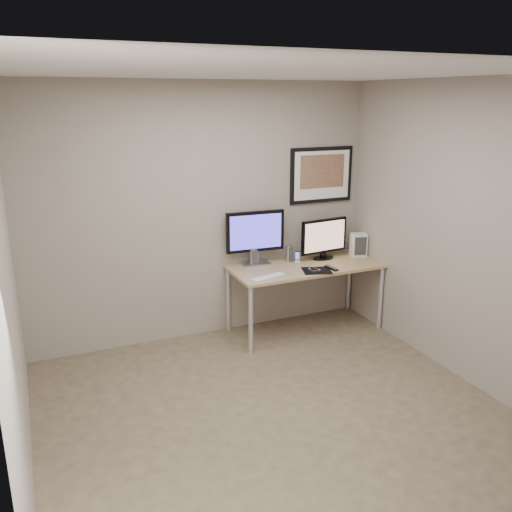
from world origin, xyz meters
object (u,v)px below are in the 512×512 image
object	(u,v)px
keyboard	(268,277)
fan_unit	(358,245)
desk	(305,271)
framed_art	(321,175)
monitor_large	(255,235)
speaker_right	(289,254)
monitor_tv	(324,238)
speaker_left	(253,257)
phone_dock	(297,256)

from	to	relation	value
keyboard	fan_unit	size ratio (longest dim) A/B	1.51
desk	framed_art	world-z (taller)	framed_art
monitor_large	speaker_right	distance (m)	0.44
keyboard	fan_unit	world-z (taller)	fan_unit
monitor_tv	speaker_right	size ratio (longest dim) A/B	3.15
speaker_left	keyboard	xyz separation A→B (m)	(-0.02, -0.42, -0.09)
monitor_tv	speaker_right	bearing A→B (deg)	165.87
monitor_tv	speaker_right	xyz separation A→B (m)	(-0.39, 0.06, -0.15)
speaker_right	keyboard	distance (m)	0.59
speaker_left	desk	bearing A→B (deg)	-22.80
speaker_right	keyboard	size ratio (longest dim) A/B	0.46
phone_dock	fan_unit	distance (m)	0.73
framed_art	desk	bearing A→B (deg)	-136.54
framed_art	speaker_left	size ratio (longest dim) A/B	3.88
phone_dock	fan_unit	xyz separation A→B (m)	(0.72, -0.08, 0.07)
monitor_tv	phone_dock	world-z (taller)	monitor_tv
desk	phone_dock	bearing A→B (deg)	96.66
speaker_left	speaker_right	world-z (taller)	speaker_left
keyboard	speaker_left	bearing A→B (deg)	73.94
speaker_left	phone_dock	distance (m)	0.49
monitor_large	fan_unit	bearing A→B (deg)	-3.97
desk	monitor_large	world-z (taller)	monitor_large
monitor_tv	speaker_left	xyz separation A→B (m)	(-0.80, 0.08, -0.14)
framed_art	fan_unit	distance (m)	0.88
framed_art	monitor_tv	world-z (taller)	framed_art
fan_unit	speaker_right	bearing A→B (deg)	-174.79
speaker_left	phone_dock	bearing A→B (deg)	-6.84
phone_dock	monitor_large	bearing A→B (deg)	-169.22
framed_art	phone_dock	size ratio (longest dim) A/B	6.29
framed_art	speaker_left	distance (m)	1.18
monitor_large	phone_dock	world-z (taller)	monitor_large
framed_art	keyboard	distance (m)	1.36
desk	speaker_right	size ratio (longest dim) A/B	8.83
speaker_right	keyboard	xyz separation A→B (m)	(-0.43, -0.40, -0.08)
speaker_left	keyboard	bearing A→B (deg)	-93.84
monitor_large	speaker_left	bearing A→B (deg)	-134.34
monitor_tv	fan_unit	size ratio (longest dim) A/B	2.21
framed_art	speaker_right	distance (m)	0.93
monitor_large	speaker_left	world-z (taller)	monitor_large
monitor_tv	desk	bearing A→B (deg)	-162.43
framed_art	fan_unit	world-z (taller)	framed_art
desk	phone_dock	world-z (taller)	phone_dock
monitor_tv	keyboard	bearing A→B (deg)	-163.46
monitor_tv	speaker_left	world-z (taller)	monitor_tv
framed_art	monitor_tv	xyz separation A→B (m)	(-0.06, -0.21, -0.65)
framed_art	phone_dock	world-z (taller)	framed_art
framed_art	fan_unit	size ratio (longest dim) A/B	2.91
monitor_large	phone_dock	size ratio (longest dim) A/B	5.29
desk	keyboard	size ratio (longest dim) A/B	4.10
speaker_left	keyboard	world-z (taller)	speaker_left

